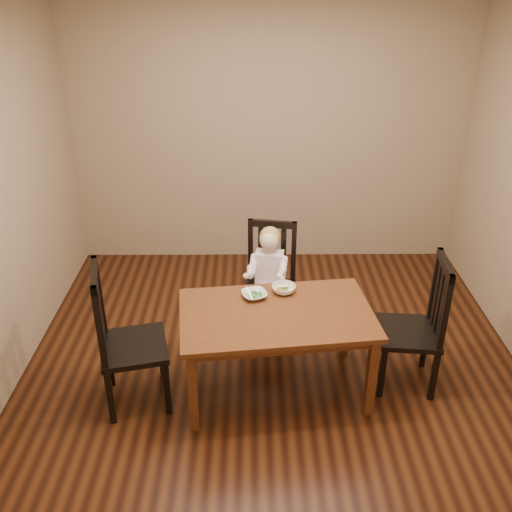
{
  "coord_description": "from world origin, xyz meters",
  "views": [
    {
      "loc": [
        -0.16,
        -3.66,
        2.93
      ],
      "look_at": [
        -0.14,
        0.25,
        0.89
      ],
      "focal_mm": 40.0,
      "sensor_mm": 36.0,
      "label": 1
    }
  ],
  "objects_px": {
    "toddler": "(269,271)",
    "chair_right": "(416,326)",
    "dining_table": "(276,322)",
    "bowl_veg": "(284,289)",
    "bowl_peas": "(254,295)",
    "chair_left": "(125,341)",
    "chair_child": "(270,282)"
  },
  "relations": [
    {
      "from": "chair_child",
      "to": "bowl_peas",
      "type": "relative_size",
      "value": 5.48
    },
    {
      "from": "bowl_peas",
      "to": "bowl_veg",
      "type": "relative_size",
      "value": 1.0
    },
    {
      "from": "bowl_peas",
      "to": "chair_left",
      "type": "bearing_deg",
      "value": -160.54
    },
    {
      "from": "toddler",
      "to": "bowl_peas",
      "type": "relative_size",
      "value": 2.88
    },
    {
      "from": "toddler",
      "to": "bowl_veg",
      "type": "xyz_separation_m",
      "value": [
        0.1,
        -0.46,
        0.11
      ]
    },
    {
      "from": "dining_table",
      "to": "chair_child",
      "type": "distance_m",
      "value": 0.8
    },
    {
      "from": "dining_table",
      "to": "bowl_peas",
      "type": "relative_size",
      "value": 8.05
    },
    {
      "from": "bowl_veg",
      "to": "chair_child",
      "type": "bearing_deg",
      "value": 99.86
    },
    {
      "from": "dining_table",
      "to": "chair_child",
      "type": "height_order",
      "value": "chair_child"
    },
    {
      "from": "chair_right",
      "to": "toddler",
      "type": "height_order",
      "value": "chair_right"
    },
    {
      "from": "chair_left",
      "to": "toddler",
      "type": "xyz_separation_m",
      "value": [
        1.04,
        0.86,
        0.08
      ]
    },
    {
      "from": "chair_child",
      "to": "bowl_veg",
      "type": "height_order",
      "value": "chair_child"
    },
    {
      "from": "chair_left",
      "to": "chair_right",
      "type": "relative_size",
      "value": 1.05
    },
    {
      "from": "chair_child",
      "to": "chair_left",
      "type": "bearing_deg",
      "value": 50.58
    },
    {
      "from": "dining_table",
      "to": "chair_right",
      "type": "relative_size",
      "value": 1.38
    },
    {
      "from": "toddler",
      "to": "bowl_veg",
      "type": "height_order",
      "value": "toddler"
    },
    {
      "from": "dining_table",
      "to": "chair_left",
      "type": "xyz_separation_m",
      "value": [
        -1.08,
        -0.12,
        -0.07
      ]
    },
    {
      "from": "chair_child",
      "to": "chair_right",
      "type": "bearing_deg",
      "value": 156.08
    },
    {
      "from": "chair_child",
      "to": "toddler",
      "type": "height_order",
      "value": "chair_child"
    },
    {
      "from": "chair_right",
      "to": "toddler",
      "type": "relative_size",
      "value": 2.03
    },
    {
      "from": "dining_table",
      "to": "chair_left",
      "type": "height_order",
      "value": "chair_left"
    },
    {
      "from": "toddler",
      "to": "chair_right",
      "type": "bearing_deg",
      "value": 158.17
    },
    {
      "from": "chair_left",
      "to": "chair_right",
      "type": "bearing_deg",
      "value": 81.85
    },
    {
      "from": "chair_right",
      "to": "bowl_veg",
      "type": "height_order",
      "value": "chair_right"
    },
    {
      "from": "chair_child",
      "to": "bowl_veg",
      "type": "bearing_deg",
      "value": 109.55
    },
    {
      "from": "dining_table",
      "to": "toddler",
      "type": "distance_m",
      "value": 0.74
    },
    {
      "from": "dining_table",
      "to": "bowl_veg",
      "type": "distance_m",
      "value": 0.31
    },
    {
      "from": "bowl_veg",
      "to": "dining_table",
      "type": "bearing_deg",
      "value": -102.93
    },
    {
      "from": "dining_table",
      "to": "chair_left",
      "type": "bearing_deg",
      "value": -173.61
    },
    {
      "from": "chair_left",
      "to": "toddler",
      "type": "height_order",
      "value": "chair_left"
    },
    {
      "from": "toddler",
      "to": "bowl_veg",
      "type": "distance_m",
      "value": 0.48
    },
    {
      "from": "toddler",
      "to": "chair_left",
      "type": "bearing_deg",
      "value": 49.22
    }
  ]
}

